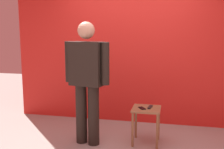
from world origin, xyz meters
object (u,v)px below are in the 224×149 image
object	(u,v)px
side_table	(146,115)
tv_remote	(150,107)
standing_person	(87,77)
cell_phone	(142,108)

from	to	relation	value
side_table	tv_remote	bearing A→B (deg)	31.31
standing_person	cell_phone	bearing A→B (deg)	10.74
standing_person	tv_remote	distance (m)	1.05
side_table	cell_phone	size ratio (longest dim) A/B	3.83
cell_phone	tv_remote	world-z (taller)	tv_remote
cell_phone	tv_remote	size ratio (longest dim) A/B	0.85
standing_person	side_table	distance (m)	1.06
standing_person	tv_remote	world-z (taller)	standing_person
side_table	cell_phone	world-z (taller)	cell_phone
standing_person	side_table	world-z (taller)	standing_person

